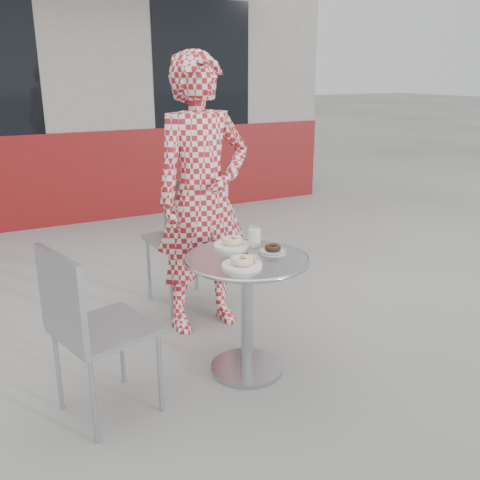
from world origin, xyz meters
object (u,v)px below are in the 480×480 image
seated_person (203,196)px  plate_far (232,243)px  bistro_table (247,286)px  milk_cup (254,237)px  plate_near (243,262)px  chair_left (106,363)px  plate_checker (273,250)px  chair_far (185,266)px

seated_person → plate_far: 0.49m
bistro_table → milk_cup: size_ratio=5.76×
milk_cup → plate_near: bearing=-129.7°
bistro_table → chair_left: chair_left is taller
plate_near → plate_checker: (0.25, 0.12, -0.01)m
chair_left → plate_checker: chair_left is taller
bistro_table → milk_cup: milk_cup is taller
chair_far → plate_near: bearing=79.5°
chair_far → seated_person: size_ratio=0.55×
bistro_table → plate_far: plate_far is taller
chair_far → seated_person: bearing=85.6°
bistro_table → chair_far: (0.04, 1.00, -0.22)m
bistro_table → plate_near: (-0.09, -0.11, 0.19)m
bistro_table → plate_checker: size_ratio=4.29×
chair_far → chair_left: chair_far is taller
milk_cup → plate_checker: bearing=-75.0°
chair_left → seated_person: 1.23m
chair_far → plate_checker: chair_far is taller
plate_far → plate_near: plate_near is taller
plate_checker → chair_left: bearing=-178.8°
chair_far → plate_checker: bearing=93.0°
chair_far → seated_person: (-0.00, -0.34, 0.58)m
plate_near → milk_cup: milk_cup is taller
milk_cup → seated_person: bearing=99.3°
seated_person → plate_checker: size_ratio=10.98×
plate_far → plate_checker: (0.15, -0.20, -0.01)m
plate_far → plate_near: (-0.10, -0.32, 0.00)m
seated_person → plate_near: 0.80m
chair_far → plate_checker: 1.08m
bistro_table → plate_far: bearing=86.4°
seated_person → plate_near: seated_person is taller
milk_cup → chair_left: bearing=-170.3°
seated_person → chair_far: bearing=86.1°
seated_person → bistro_table: bearing=-96.6°
chair_far → milk_cup: chair_far is taller
chair_far → chair_left: (-0.83, -1.01, -0.03)m
bistro_table → chair_left: 0.83m
chair_far → plate_far: 0.89m
plate_checker → bistro_table: bearing=-178.2°
seated_person → plate_far: size_ratio=8.47×
chair_left → plate_far: (0.80, 0.22, 0.43)m
bistro_table → plate_near: 0.24m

